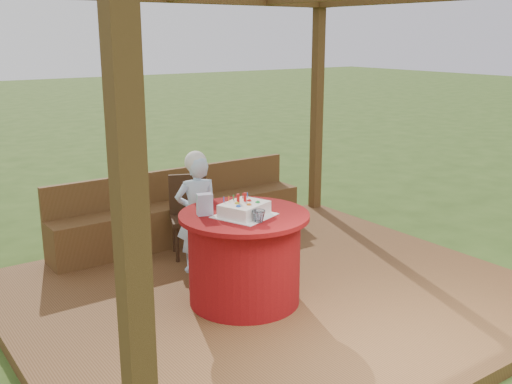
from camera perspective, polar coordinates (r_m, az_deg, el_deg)
ground at (r=5.62m, az=1.50°, el=-10.44°), size 60.00×60.00×0.00m
deck at (r=5.60m, az=1.50°, el=-9.89°), size 4.50×4.00×0.12m
pergola at (r=5.09m, az=1.68°, el=14.91°), size 4.50×4.00×2.72m
bench at (r=6.84m, az=-7.12°, el=-2.41°), size 3.00×0.42×0.80m
table at (r=5.21m, az=-1.12°, el=-6.22°), size 1.12×1.12×0.80m
chair at (r=6.36m, az=-6.38°, el=-1.91°), size 0.52×0.52×0.85m
elderly_woman at (r=5.84m, az=-5.65°, el=-1.82°), size 0.48×0.38×1.21m
birthday_cake at (r=5.00m, az=-1.12°, el=-1.66°), size 0.54×0.54×0.19m
gift_bag at (r=5.04m, az=-4.91°, el=-1.19°), size 0.15×0.12×0.18m
drinking_glass at (r=4.83m, az=0.25°, el=-2.32°), size 0.11×0.11×0.10m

